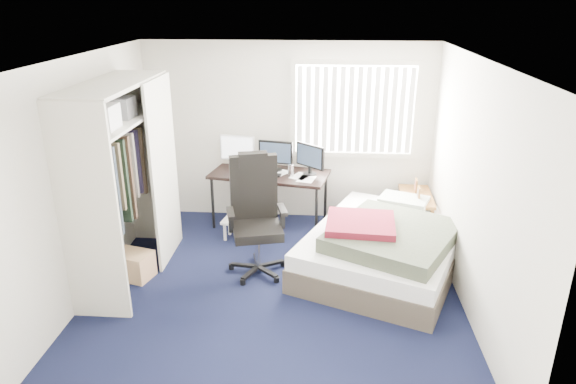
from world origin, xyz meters
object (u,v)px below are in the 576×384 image
at_px(office_chair, 256,227).
at_px(nightstand, 416,200).
at_px(desk, 270,171).
at_px(bed, 385,246).

relative_size(office_chair, nightstand, 1.67).
xyz_separation_m(office_chair, nightstand, (2.01, 1.11, -0.04)).
height_order(office_chair, nightstand, office_chair).
bearing_deg(office_chair, nightstand, 28.83).
bearing_deg(desk, bed, -38.09).
bearing_deg(office_chair, bed, 4.19).
xyz_separation_m(office_chair, bed, (1.51, 0.11, -0.24)).
bearing_deg(bed, office_chair, -175.81).
height_order(office_chair, bed, office_chair).
bearing_deg(nightstand, bed, -116.72).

